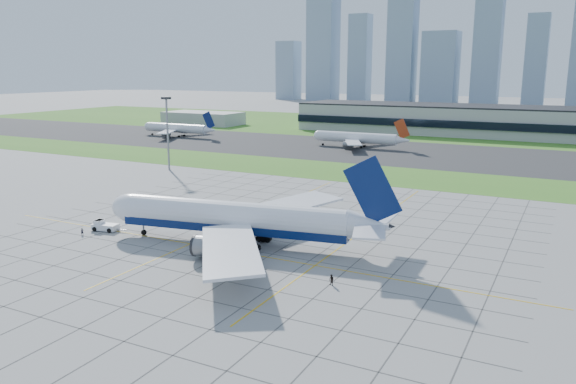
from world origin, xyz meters
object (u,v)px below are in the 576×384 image
object	(u,v)px
crew_near	(82,232)
light_mast	(167,124)
airliner	(236,219)
pushback_tug	(104,226)
crew_far	(332,280)
distant_jet_0	(177,128)
distant_jet_1	(358,138)

from	to	relation	value
crew_near	light_mast	bearing A→B (deg)	57.25
crew_near	airliner	bearing A→B (deg)	-42.06
airliner	crew_near	distance (m)	34.62
pushback_tug	crew_far	xyz separation A→B (m)	(57.32, -6.65, -0.10)
pushback_tug	distant_jet_0	world-z (taller)	distant_jet_0
crew_near	distant_jet_0	distance (m)	182.86
crew_far	distant_jet_1	size ratio (longest dim) A/B	0.04
distant_jet_0	distant_jet_1	xyz separation A→B (m)	(100.22, 3.73, -0.00)
distant_jet_1	light_mast	bearing A→B (deg)	-114.24
light_mast	distant_jet_0	world-z (taller)	light_mast
light_mast	airliner	world-z (taller)	light_mast
crew_far	pushback_tug	bearing A→B (deg)	-166.86
crew_near	distant_jet_0	bearing A→B (deg)	63.22
crew_near	crew_far	distance (m)	58.89
light_mast	crew_near	bearing A→B (deg)	-63.93
light_mast	crew_near	world-z (taller)	light_mast
airliner	pushback_tug	size ratio (longest dim) A/B	7.40
crew_far	distant_jet_0	world-z (taller)	distant_jet_0
distant_jet_0	light_mast	bearing A→B (deg)	-53.28
airliner	distant_jet_0	world-z (taller)	airliner
crew_far	distant_jet_0	xyz separation A→B (m)	(-155.84, 156.83, 3.56)
pushback_tug	distant_jet_1	bearing A→B (deg)	79.47
light_mast	distant_jet_0	distance (m)	103.43
airliner	distant_jet_0	size ratio (longest dim) A/B	1.42
distant_jet_1	airliner	bearing A→B (deg)	-78.74
crew_far	distant_jet_0	size ratio (longest dim) A/B	0.04
crew_near	distant_jet_0	size ratio (longest dim) A/B	0.04
distant_jet_0	distant_jet_1	distance (m)	100.29
distant_jet_0	airliner	bearing A→B (deg)	-48.17
distant_jet_0	distant_jet_1	size ratio (longest dim) A/B	1.00
crew_far	distant_jet_0	distance (m)	221.12
pushback_tug	crew_near	bearing A→B (deg)	-117.68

